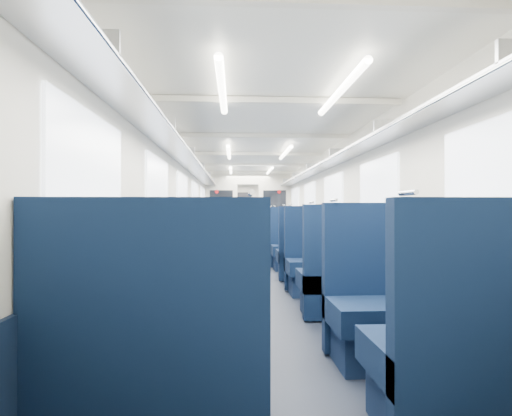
# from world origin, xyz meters

# --- Properties ---
(floor) EXTENTS (2.80, 18.00, 0.01)m
(floor) POSITION_xyz_m (0.00, 0.00, 0.00)
(floor) COLOR black
(floor) RESTS_ON ground
(ceiling) EXTENTS (2.80, 18.00, 0.01)m
(ceiling) POSITION_xyz_m (0.00, 0.00, 2.35)
(ceiling) COLOR white
(ceiling) RESTS_ON wall_left
(wall_left) EXTENTS (0.02, 18.00, 2.35)m
(wall_left) POSITION_xyz_m (-1.40, 0.00, 1.18)
(wall_left) COLOR silver
(wall_left) RESTS_ON floor
(dado_left) EXTENTS (0.03, 17.90, 0.70)m
(dado_left) POSITION_xyz_m (-1.39, 0.00, 0.35)
(dado_left) COLOR black
(dado_left) RESTS_ON floor
(wall_right) EXTENTS (0.02, 18.00, 2.35)m
(wall_right) POSITION_xyz_m (1.40, 0.00, 1.18)
(wall_right) COLOR silver
(wall_right) RESTS_ON floor
(dado_right) EXTENTS (0.03, 17.90, 0.70)m
(dado_right) POSITION_xyz_m (1.39, 0.00, 0.35)
(dado_right) COLOR black
(dado_right) RESTS_ON floor
(wall_far) EXTENTS (2.80, 0.02, 2.35)m
(wall_far) POSITION_xyz_m (0.00, 9.00, 1.18)
(wall_far) COLOR silver
(wall_far) RESTS_ON floor
(luggage_rack_left) EXTENTS (0.36, 17.40, 0.18)m
(luggage_rack_left) POSITION_xyz_m (-1.21, 0.00, 1.97)
(luggage_rack_left) COLOR #B2B5BA
(luggage_rack_left) RESTS_ON wall_left
(luggage_rack_right) EXTENTS (0.36, 17.40, 0.18)m
(luggage_rack_right) POSITION_xyz_m (1.21, 0.00, 1.97)
(luggage_rack_right) COLOR #B2B5BA
(luggage_rack_right) RESTS_ON wall_right
(windows) EXTENTS (2.78, 15.60, 0.75)m
(windows) POSITION_xyz_m (0.00, -0.46, 1.42)
(windows) COLOR white
(windows) RESTS_ON wall_left
(ceiling_fittings) EXTENTS (2.70, 16.06, 0.11)m
(ceiling_fittings) POSITION_xyz_m (0.00, -0.26, 2.29)
(ceiling_fittings) COLOR white
(ceiling_fittings) RESTS_ON ceiling
(end_door) EXTENTS (0.75, 0.06, 2.00)m
(end_door) POSITION_xyz_m (0.00, 8.94, 1.00)
(end_door) COLOR black
(end_door) RESTS_ON floor
(bulkhead) EXTENTS (2.80, 0.10, 2.35)m
(bulkhead) POSITION_xyz_m (-0.00, 2.92, 1.23)
(bulkhead) COLOR white
(bulkhead) RESTS_ON floor
(seat_0) EXTENTS (1.12, 0.62, 1.24)m
(seat_0) POSITION_xyz_m (-0.83, -8.19, 0.38)
(seat_0) COLOR #0C1D3A
(seat_0) RESTS_ON floor
(seat_1) EXTENTS (1.12, 0.62, 1.24)m
(seat_1) POSITION_xyz_m (0.83, -8.24, 0.38)
(seat_1) COLOR #0C1D3A
(seat_1) RESTS_ON floor
(seat_2) EXTENTS (1.12, 0.62, 1.24)m
(seat_2) POSITION_xyz_m (-0.83, -7.00, 0.38)
(seat_2) COLOR #0C1D3A
(seat_2) RESTS_ON floor
(seat_3) EXTENTS (1.12, 0.62, 1.24)m
(seat_3) POSITION_xyz_m (0.83, -7.19, 0.38)
(seat_3) COLOR #0C1D3A
(seat_3) RESTS_ON floor
(seat_4) EXTENTS (1.12, 0.62, 1.24)m
(seat_4) POSITION_xyz_m (-0.83, -5.91, 0.38)
(seat_4) COLOR #0C1D3A
(seat_4) RESTS_ON floor
(seat_5) EXTENTS (1.12, 0.62, 1.24)m
(seat_5) POSITION_xyz_m (0.83, -5.95, 0.38)
(seat_5) COLOR #0C1D3A
(seat_5) RESTS_ON floor
(seat_6) EXTENTS (1.12, 0.62, 1.24)m
(seat_6) POSITION_xyz_m (-0.83, -4.77, 0.38)
(seat_6) COLOR #0C1D3A
(seat_6) RESTS_ON floor
(seat_7) EXTENTS (1.12, 0.62, 1.24)m
(seat_7) POSITION_xyz_m (0.83, -4.72, 0.38)
(seat_7) COLOR #0C1D3A
(seat_7) RESTS_ON floor
(seat_8) EXTENTS (1.12, 0.62, 1.24)m
(seat_8) POSITION_xyz_m (-0.83, -3.79, 0.38)
(seat_8) COLOR #0C1D3A
(seat_8) RESTS_ON floor
(seat_9) EXTENTS (1.12, 0.62, 1.24)m
(seat_9) POSITION_xyz_m (0.83, -3.67, 0.38)
(seat_9) COLOR #0C1D3A
(seat_9) RESTS_ON floor
(seat_10) EXTENTS (1.12, 0.62, 1.24)m
(seat_10) POSITION_xyz_m (-0.83, -2.43, 0.38)
(seat_10) COLOR #0C1D3A
(seat_10) RESTS_ON floor
(seat_11) EXTENTS (1.12, 0.62, 1.24)m
(seat_11) POSITION_xyz_m (0.83, -2.49, 0.38)
(seat_11) COLOR #0C1D3A
(seat_11) RESTS_ON floor
(seat_12) EXTENTS (1.12, 0.62, 1.24)m
(seat_12) POSITION_xyz_m (-0.83, -1.27, 0.38)
(seat_12) COLOR #0C1D3A
(seat_12) RESTS_ON floor
(seat_13) EXTENTS (1.12, 0.62, 1.24)m
(seat_13) POSITION_xyz_m (0.83, -1.35, 0.38)
(seat_13) COLOR #0C1D3A
(seat_13) RESTS_ON floor
(seat_14) EXTENTS (1.12, 0.62, 1.24)m
(seat_14) POSITION_xyz_m (-0.83, -0.32, 0.38)
(seat_14) COLOR #0C1D3A
(seat_14) RESTS_ON floor
(seat_15) EXTENTS (1.12, 0.62, 1.24)m
(seat_15) POSITION_xyz_m (0.83, -0.21, 0.38)
(seat_15) COLOR #0C1D3A
(seat_15) RESTS_ON floor
(seat_16) EXTENTS (1.12, 0.62, 1.24)m
(seat_16) POSITION_xyz_m (-0.83, 0.81, 0.38)
(seat_16) COLOR #0C1D3A
(seat_16) RESTS_ON floor
(seat_17) EXTENTS (1.12, 0.62, 1.24)m
(seat_17) POSITION_xyz_m (0.83, 0.87, 0.38)
(seat_17) COLOR #0C1D3A
(seat_17) RESTS_ON floor
(seat_18) EXTENTS (1.12, 0.62, 1.24)m
(seat_18) POSITION_xyz_m (-0.83, 2.16, 0.38)
(seat_18) COLOR #0C1D3A
(seat_18) RESTS_ON floor
(seat_19) EXTENTS (1.12, 0.62, 1.24)m
(seat_19) POSITION_xyz_m (0.83, 2.14, 0.38)
(seat_19) COLOR #0C1D3A
(seat_19) RESTS_ON floor
(seat_20) EXTENTS (1.12, 0.62, 1.24)m
(seat_20) POSITION_xyz_m (-0.83, 4.11, 0.38)
(seat_20) COLOR #0C1D3A
(seat_20) RESTS_ON floor
(seat_21) EXTENTS (1.12, 0.62, 1.24)m
(seat_21) POSITION_xyz_m (0.83, 4.13, 0.38)
(seat_21) COLOR #0C1D3A
(seat_21) RESTS_ON floor
(seat_22) EXTENTS (1.12, 0.62, 1.24)m
(seat_22) POSITION_xyz_m (-0.83, 5.29, 0.38)
(seat_22) COLOR #0C1D3A
(seat_22) RESTS_ON floor
(seat_23) EXTENTS (1.12, 0.62, 1.24)m
(seat_23) POSITION_xyz_m (0.83, 5.36, 0.38)
(seat_23) COLOR #0C1D3A
(seat_23) RESTS_ON floor
(seat_24) EXTENTS (1.12, 0.62, 1.24)m
(seat_24) POSITION_xyz_m (-0.83, 6.50, 0.38)
(seat_24) COLOR #0C1D3A
(seat_24) RESTS_ON floor
(seat_25) EXTENTS (1.12, 0.62, 1.24)m
(seat_25) POSITION_xyz_m (0.83, 6.44, 0.38)
(seat_25) COLOR #0C1D3A
(seat_25) RESTS_ON floor
(seat_26) EXTENTS (1.12, 0.62, 1.24)m
(seat_26) POSITION_xyz_m (-0.83, 7.62, 0.38)
(seat_26) COLOR #0C1D3A
(seat_26) RESTS_ON floor
(seat_27) EXTENTS (1.12, 0.62, 1.24)m
(seat_27) POSITION_xyz_m (0.83, 7.55, 0.38)
(seat_27) COLOR #0C1D3A
(seat_27) RESTS_ON floor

